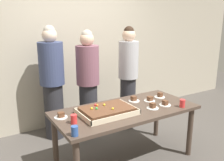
{
  "coord_description": "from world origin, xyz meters",
  "views": [
    {
      "loc": [
        -1.64,
        -2.35,
        1.83
      ],
      "look_at": [
        -0.11,
        0.15,
        1.08
      ],
      "focal_mm": 38.86,
      "sensor_mm": 36.0,
      "label": 1
    }
  ],
  "objects_px": {
    "plated_slice_center_back": "(150,100)",
    "drink_cup_nearest": "(74,119)",
    "drink_cup_middle": "(75,131)",
    "drink_cup_far_end": "(182,103)",
    "plated_slice_center_front": "(134,100)",
    "person_serving_front": "(88,83)",
    "plated_slice_far_left": "(160,96)",
    "plated_slice_near_right": "(61,116)",
    "person_striped_tie_right": "(128,76)",
    "party_table": "(126,115)",
    "sheet_cake": "(107,111)",
    "plated_slice_near_left": "(165,104)",
    "person_green_shirt_behind": "(52,82)",
    "plated_slice_far_right": "(153,107)"
  },
  "relations": [
    {
      "from": "plated_slice_near_left",
      "to": "drink_cup_far_end",
      "type": "distance_m",
      "value": 0.22
    },
    {
      "from": "plated_slice_near_left",
      "to": "person_striped_tie_right",
      "type": "xyz_separation_m",
      "value": [
        0.14,
        1.04,
        0.15
      ]
    },
    {
      "from": "plated_slice_near_left",
      "to": "plated_slice_far_right",
      "type": "distance_m",
      "value": 0.21
    },
    {
      "from": "drink_cup_middle",
      "to": "drink_cup_far_end",
      "type": "distance_m",
      "value": 1.49
    },
    {
      "from": "plated_slice_center_back",
      "to": "person_green_shirt_behind",
      "type": "bearing_deg",
      "value": 133.13
    },
    {
      "from": "party_table",
      "to": "drink_cup_nearest",
      "type": "relative_size",
      "value": 18.17
    },
    {
      "from": "drink_cup_middle",
      "to": "plated_slice_center_back",
      "type": "bearing_deg",
      "value": 17.56
    },
    {
      "from": "sheet_cake",
      "to": "person_serving_front",
      "type": "height_order",
      "value": "person_serving_front"
    },
    {
      "from": "plated_slice_near_right",
      "to": "plated_slice_center_back",
      "type": "xyz_separation_m",
      "value": [
        1.24,
        -0.08,
        0.0
      ]
    },
    {
      "from": "drink_cup_middle",
      "to": "person_serving_front",
      "type": "distance_m",
      "value": 1.47
    },
    {
      "from": "plated_slice_center_back",
      "to": "drink_cup_nearest",
      "type": "xyz_separation_m",
      "value": [
        -1.17,
        -0.14,
        0.03
      ]
    },
    {
      "from": "plated_slice_far_left",
      "to": "plated_slice_center_front",
      "type": "relative_size",
      "value": 1.0
    },
    {
      "from": "plated_slice_center_front",
      "to": "person_serving_front",
      "type": "xyz_separation_m",
      "value": [
        -0.33,
        0.74,
        0.11
      ]
    },
    {
      "from": "party_table",
      "to": "plated_slice_far_left",
      "type": "bearing_deg",
      "value": 9.99
    },
    {
      "from": "plated_slice_near_right",
      "to": "person_striped_tie_right",
      "type": "relative_size",
      "value": 0.09
    },
    {
      "from": "plated_slice_near_left",
      "to": "drink_cup_nearest",
      "type": "xyz_separation_m",
      "value": [
        -1.23,
        0.1,
        0.03
      ]
    },
    {
      "from": "sheet_cake",
      "to": "person_serving_front",
      "type": "relative_size",
      "value": 0.39
    },
    {
      "from": "plated_slice_near_right",
      "to": "drink_cup_middle",
      "type": "bearing_deg",
      "value": -94.32
    },
    {
      "from": "party_table",
      "to": "drink_cup_middle",
      "type": "relative_size",
      "value": 18.17
    },
    {
      "from": "plated_slice_near_right",
      "to": "drink_cup_nearest",
      "type": "bearing_deg",
      "value": -73.07
    },
    {
      "from": "sheet_cake",
      "to": "plated_slice_near_right",
      "type": "bearing_deg",
      "value": 161.92
    },
    {
      "from": "person_green_shirt_behind",
      "to": "plated_slice_near_left",
      "type": "bearing_deg",
      "value": 25.6
    },
    {
      "from": "party_table",
      "to": "plated_slice_center_back",
      "type": "bearing_deg",
      "value": 8.6
    },
    {
      "from": "drink_cup_nearest",
      "to": "plated_slice_near_left",
      "type": "bearing_deg",
      "value": -4.57
    },
    {
      "from": "sheet_cake",
      "to": "drink_cup_nearest",
      "type": "distance_m",
      "value": 0.45
    },
    {
      "from": "plated_slice_far_right",
      "to": "plated_slice_near_left",
      "type": "bearing_deg",
      "value": -0.33
    },
    {
      "from": "party_table",
      "to": "person_green_shirt_behind",
      "type": "bearing_deg",
      "value": 116.33
    },
    {
      "from": "party_table",
      "to": "plated_slice_near_left",
      "type": "bearing_deg",
      "value": -18.41
    },
    {
      "from": "plated_slice_near_right",
      "to": "plated_slice_far_left",
      "type": "distance_m",
      "value": 1.47
    },
    {
      "from": "plated_slice_near_right",
      "to": "drink_cup_far_end",
      "type": "height_order",
      "value": "drink_cup_far_end"
    },
    {
      "from": "drink_cup_nearest",
      "to": "person_green_shirt_behind",
      "type": "bearing_deg",
      "value": 82.31
    },
    {
      "from": "plated_slice_far_right",
      "to": "person_striped_tie_right",
      "type": "xyz_separation_m",
      "value": [
        0.35,
        1.04,
        0.15
      ]
    },
    {
      "from": "plated_slice_near_left",
      "to": "drink_cup_middle",
      "type": "height_order",
      "value": "drink_cup_middle"
    },
    {
      "from": "party_table",
      "to": "drink_cup_nearest",
      "type": "distance_m",
      "value": 0.75
    },
    {
      "from": "party_table",
      "to": "sheet_cake",
      "type": "height_order",
      "value": "sheet_cake"
    },
    {
      "from": "plated_slice_center_front",
      "to": "person_serving_front",
      "type": "distance_m",
      "value": 0.82
    },
    {
      "from": "plated_slice_far_right",
      "to": "party_table",
      "type": "bearing_deg",
      "value": 150.41
    },
    {
      "from": "drink_cup_nearest",
      "to": "party_table",
      "type": "bearing_deg",
      "value": 5.4
    },
    {
      "from": "plated_slice_center_front",
      "to": "plated_slice_center_back",
      "type": "distance_m",
      "value": 0.22
    },
    {
      "from": "plated_slice_near_right",
      "to": "person_serving_front",
      "type": "distance_m",
      "value": 1.06
    },
    {
      "from": "person_striped_tie_right",
      "to": "drink_cup_far_end",
      "type": "bearing_deg",
      "value": 46.68
    },
    {
      "from": "plated_slice_center_back",
      "to": "person_serving_front",
      "type": "height_order",
      "value": "person_serving_front"
    },
    {
      "from": "plated_slice_far_right",
      "to": "person_green_shirt_behind",
      "type": "distance_m",
      "value": 1.58
    },
    {
      "from": "person_green_shirt_behind",
      "to": "party_table",
      "type": "bearing_deg",
      "value": 12.74
    },
    {
      "from": "person_striped_tie_right",
      "to": "plated_slice_near_right",
      "type": "bearing_deg",
      "value": -17.12
    },
    {
      "from": "party_table",
      "to": "person_green_shirt_behind",
      "type": "xyz_separation_m",
      "value": [
        -0.57,
        1.15,
        0.26
      ]
    },
    {
      "from": "plated_slice_far_left",
      "to": "drink_cup_middle",
      "type": "relative_size",
      "value": 1.5
    },
    {
      "from": "party_table",
      "to": "plated_slice_far_right",
      "type": "bearing_deg",
      "value": -29.59
    },
    {
      "from": "plated_slice_near_left",
      "to": "person_green_shirt_behind",
      "type": "bearing_deg",
      "value": 129.19
    },
    {
      "from": "plated_slice_near_right",
      "to": "person_striped_tie_right",
      "type": "bearing_deg",
      "value": 26.56
    }
  ]
}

